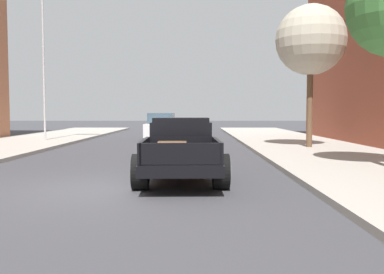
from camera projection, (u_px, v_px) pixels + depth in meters
name	position (u px, v px, depth m)	size (l,w,h in m)	color
ground_plane	(106.00, 189.00, 9.31)	(140.00, 140.00, 0.00)	#3D3D42
hotrod_truck_black	(181.00, 149.00, 10.82)	(2.29, 4.98, 1.58)	black
car_background_white	(162.00, 127.00, 25.89)	(1.95, 4.34, 1.65)	silver
flagpole	(47.00, 39.00, 23.08)	(1.74, 0.16, 9.16)	#B2B2B7
street_tree_second	(311.00, 40.00, 18.40)	(3.11, 3.11, 6.32)	brown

